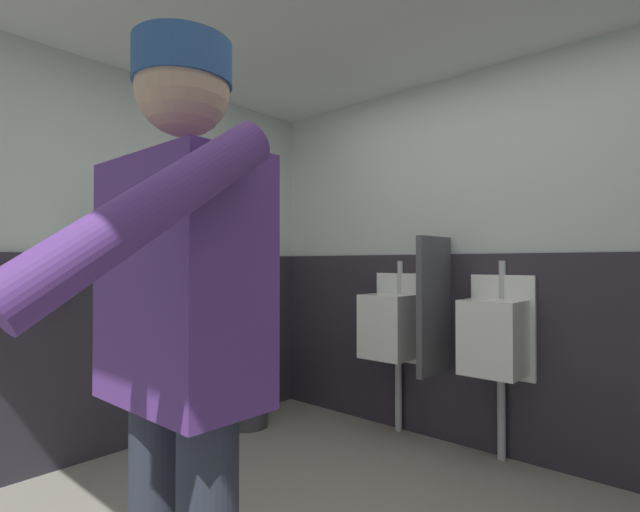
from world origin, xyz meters
name	(u,v)px	position (x,y,z in m)	size (l,w,h in m)	color
wall_back	(497,258)	(0.00, 1.62, 1.26)	(4.33, 0.12, 2.52)	silver
wall_left	(120,258)	(-1.92, 0.00, 1.26)	(0.12, 3.72, 2.52)	silver
wainscot_band_back	(493,353)	(0.00, 1.55, 0.64)	(3.73, 0.03, 1.29)	#2D2833
wainscot_band_left	(125,351)	(-1.85, 0.00, 0.64)	(0.03, 3.12, 1.29)	#2D2833
urinal_left	(392,325)	(-0.68, 1.40, 0.78)	(0.40, 0.34, 1.24)	white
urinal_middle	(495,336)	(0.07, 1.40, 0.78)	(0.40, 0.34, 1.24)	white
privacy_divider_panel	(434,305)	(-0.30, 1.33, 0.95)	(0.04, 0.40, 0.90)	#4C4C51
person	(179,336)	(0.17, -0.84, 1.05)	(0.65, 0.60, 1.76)	#2D3342
trash_bin	(249,386)	(-1.57, 0.82, 0.30)	(0.29, 0.29, 0.60)	#38383D
hand_dryer	(70,260)	(-1.74, -0.39, 1.24)	(0.24, 0.23, 0.28)	silver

